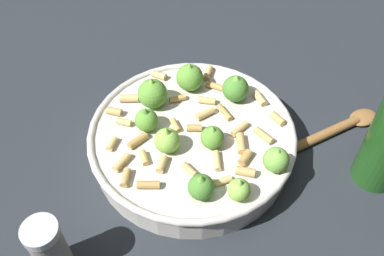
# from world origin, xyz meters

# --- Properties ---
(ground_plane) EXTENTS (2.40, 2.40, 0.00)m
(ground_plane) POSITION_xyz_m (0.00, 0.00, 0.00)
(ground_plane) COLOR #23282D
(cooking_pan) EXTENTS (0.32, 0.32, 0.10)m
(cooking_pan) POSITION_xyz_m (-0.00, 0.00, 0.03)
(cooking_pan) COLOR beige
(cooking_pan) RESTS_ON ground
(pepper_shaker) EXTENTS (0.04, 0.04, 0.10)m
(pepper_shaker) POSITION_xyz_m (-0.01, -0.26, 0.05)
(pepper_shaker) COLOR gray
(pepper_shaker) RESTS_ON ground
(wooden_spoon) EXTENTS (0.11, 0.23, 0.02)m
(wooden_spoon) POSITION_xyz_m (0.15, 0.17, 0.01)
(wooden_spoon) COLOR olive
(wooden_spoon) RESTS_ON ground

